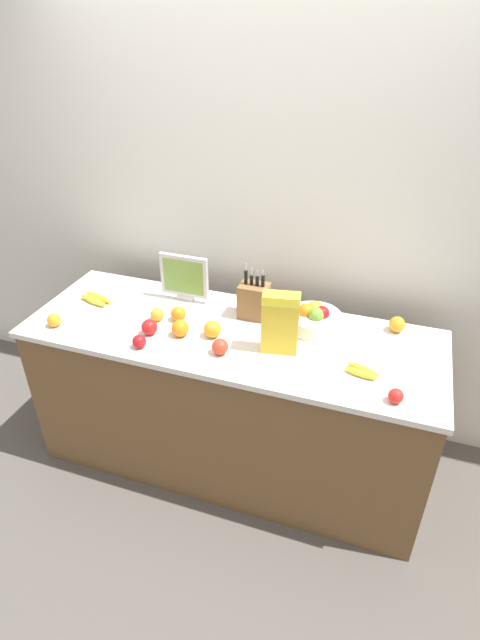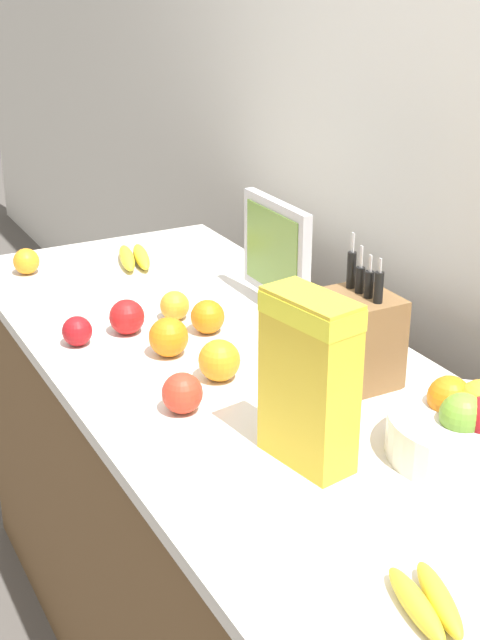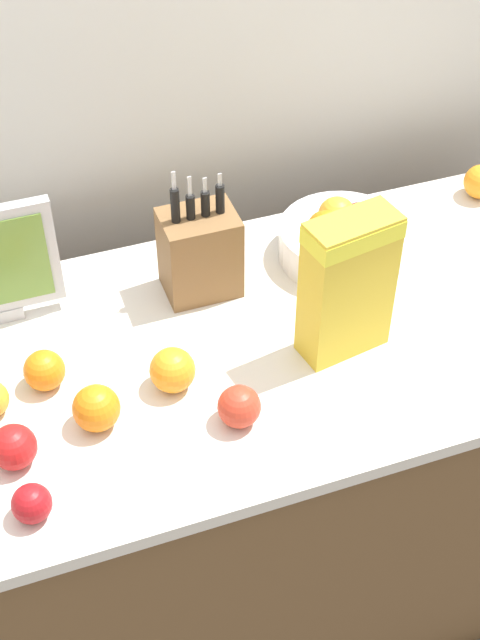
# 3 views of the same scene
# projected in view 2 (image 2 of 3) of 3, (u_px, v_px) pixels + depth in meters

# --- Properties ---
(counter) EXTENTS (2.10, 0.74, 0.89)m
(counter) POSITION_uv_depth(u_px,v_px,m) (263.00, 566.00, 1.96)
(counter) COLOR brown
(counter) RESTS_ON ground_plane
(knife_block) EXTENTS (0.15, 0.12, 0.30)m
(knife_block) POSITION_uv_depth(u_px,v_px,m) (361.00, 337.00, 1.77)
(knife_block) COLOR brown
(knife_block) RESTS_ON counter
(small_monitor) EXTENTS (0.27, 0.03, 0.27)m
(small_monitor) POSITION_uv_depth(u_px,v_px,m) (276.00, 252.00, 2.10)
(small_monitor) COLOR #B7B7BC
(small_monitor) RESTS_ON counter
(cereal_box) EXTENTS (0.18, 0.11, 0.30)m
(cereal_box) POSITION_uv_depth(u_px,v_px,m) (309.00, 373.00, 1.47)
(cereal_box) COLOR gold
(cereal_box) RESTS_ON counter
(fruit_bowl) EXTENTS (0.28, 0.28, 0.13)m
(fruit_bowl) POSITION_uv_depth(u_px,v_px,m) (467.00, 428.00, 1.53)
(fruit_bowl) COLOR silver
(fruit_bowl) RESTS_ON counter
(banana_bunch_left) EXTENTS (0.16, 0.11, 0.03)m
(banana_bunch_left) POSITION_uv_depth(u_px,v_px,m) (428.00, 602.00, 1.18)
(banana_bunch_left) COLOR yellow
(banana_bunch_left) RESTS_ON counter
(banana_bunch_right) EXTENTS (0.21, 0.13, 0.04)m
(banana_bunch_right) POSITION_uv_depth(u_px,v_px,m) (134.00, 257.00, 2.45)
(banana_bunch_right) COLOR yellow
(banana_bunch_right) RESTS_ON counter
(apple_near_bananas) EXTENTS (0.07, 0.07, 0.07)m
(apple_near_bananas) POSITION_uv_depth(u_px,v_px,m) (77.00, 331.00, 1.95)
(apple_near_bananas) COLOR #A31419
(apple_near_bananas) RESTS_ON counter
(apple_rear) EXTENTS (0.08, 0.08, 0.08)m
(apple_rear) POSITION_uv_depth(u_px,v_px,m) (127.00, 317.00, 2.01)
(apple_rear) COLOR red
(apple_rear) RESTS_ON counter
(apple_middle) EXTENTS (0.08, 0.08, 0.08)m
(apple_middle) POSITION_uv_depth(u_px,v_px,m) (182.00, 393.00, 1.67)
(apple_middle) COLOR red
(apple_middle) RESTS_ON counter
(orange_front_center) EXTENTS (0.07, 0.07, 0.07)m
(orange_front_center) POSITION_uv_depth(u_px,v_px,m) (26.00, 261.00, 2.37)
(orange_front_center) COLOR orange
(orange_front_center) RESTS_ON counter
(orange_front_right) EXTENTS (0.08, 0.08, 0.08)m
(orange_front_right) POSITION_uv_depth(u_px,v_px,m) (208.00, 317.00, 2.01)
(orange_front_right) COLOR orange
(orange_front_right) RESTS_ON counter
(orange_back_center) EXTENTS (0.09, 0.09, 0.09)m
(orange_back_center) POSITION_uv_depth(u_px,v_px,m) (169.00, 337.00, 1.90)
(orange_back_center) COLOR orange
(orange_back_center) RESTS_ON counter
(orange_near_bowl) EXTENTS (0.09, 0.09, 0.09)m
(orange_near_bowl) POSITION_uv_depth(u_px,v_px,m) (219.00, 360.00, 1.79)
(orange_near_bowl) COLOR orange
(orange_near_bowl) RESTS_ON counter
(orange_by_cereal) EXTENTS (0.07, 0.07, 0.07)m
(orange_by_cereal) POSITION_uv_depth(u_px,v_px,m) (175.00, 305.00, 2.08)
(orange_by_cereal) COLOR orange
(orange_by_cereal) RESTS_ON counter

